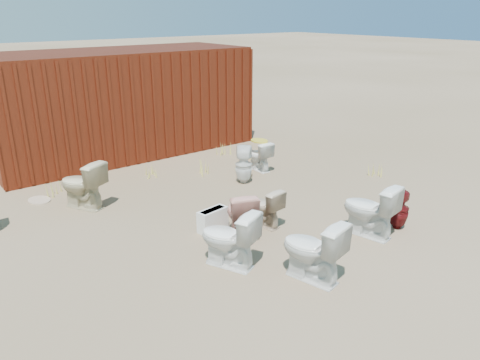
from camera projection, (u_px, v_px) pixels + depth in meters
ground at (263, 221)px, 7.65m from camera, size 100.00×100.00×0.00m
shipping_container at (121, 102)px, 11.09m from camera, size 6.00×2.40×2.40m
toilet_front_a at (229, 239)px, 6.20m from camera, size 0.73×0.91×0.81m
toilet_front_pink at (240, 214)px, 7.02m from camera, size 0.69×0.84×0.75m
toilet_front_c at (312, 250)px, 5.87m from camera, size 0.64×0.91×0.84m
toilet_front_maroon at (399, 209)px, 7.31m from camera, size 0.33×0.33×0.67m
toilet_front_e at (370, 210)px, 7.05m from camera, size 0.62×0.90×0.84m
toilet_back_beige_left at (82, 185)px, 8.05m from camera, size 0.80×0.96×0.85m
toilet_back_beige_right at (264, 207)px, 7.41m from camera, size 0.42×0.66×0.64m
toilet_back_yellowlid at (259, 156)px, 10.00m from camera, size 0.39×0.65×0.64m
toilet_back_e at (244, 165)px, 9.25m from camera, size 0.48×0.48×0.74m
yellow_lid at (259, 141)px, 9.88m from camera, size 0.33×0.41×0.02m
loose_tank at (213, 220)px, 7.29m from camera, size 0.52×0.27×0.35m
loose_lid_near at (74, 187)px, 9.09m from camera, size 0.50×0.58×0.02m
loose_lid_far at (39, 200)px, 8.47m from camera, size 0.45×0.53×0.02m
weed_clump_a at (54, 189)px, 8.62m from camera, size 0.36×0.36×0.30m
weed_clump_b at (202, 167)px, 9.79m from camera, size 0.32×0.32×0.32m
weed_clump_c at (249, 154)px, 10.71m from camera, size 0.36×0.36×0.31m
weed_clump_d at (149, 172)px, 9.65m from camera, size 0.30×0.30×0.22m
weed_clump_e at (221, 149)px, 11.17m from camera, size 0.34×0.34×0.28m
weed_clump_f at (378, 170)px, 9.71m from camera, size 0.28×0.28×0.26m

